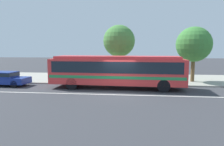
# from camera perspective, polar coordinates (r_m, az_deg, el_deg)

# --- Properties ---
(ground_plane) EXTENTS (120.00, 120.00, 0.00)m
(ground_plane) POSITION_cam_1_polar(r_m,az_deg,el_deg) (16.06, 1.85, -5.41)
(ground_plane) COLOR #36373B
(sidewalk_slab) EXTENTS (60.00, 8.00, 0.12)m
(sidewalk_slab) POSITION_cam_1_polar(r_m,az_deg,el_deg) (23.01, 3.24, -1.56)
(sidewalk_slab) COLOR #99978B
(sidewalk_slab) RESTS_ON ground_plane
(lane_stripe_center) EXTENTS (56.00, 0.16, 0.01)m
(lane_stripe_center) POSITION_cam_1_polar(r_m,az_deg,el_deg) (15.28, 1.62, -6.03)
(lane_stripe_center) COLOR silver
(lane_stripe_center) RESTS_ON ground_plane
(transit_bus) EXTENTS (11.35, 2.97, 2.76)m
(transit_bus) POSITION_cam_1_polar(r_m,az_deg,el_deg) (17.54, 1.33, 0.94)
(transit_bus) COLOR red
(transit_bus) RESTS_ON ground_plane
(sedan_behind_bus) EXTENTS (4.45, 1.92, 1.29)m
(sedan_behind_bus) POSITION_cam_1_polar(r_m,az_deg,el_deg) (21.32, -27.72, -1.19)
(sedan_behind_bus) COLOR navy
(sedan_behind_bus) RESTS_ON ground_plane
(pedestrian_waiting_near_sign) EXTENTS (0.47, 0.47, 1.61)m
(pedestrian_waiting_near_sign) POSITION_cam_1_polar(r_m,az_deg,el_deg) (19.57, 4.46, -0.09)
(pedestrian_waiting_near_sign) COLOR #312B32
(pedestrian_waiting_near_sign) RESTS_ON sidewalk_slab
(pedestrian_walking_along_curb) EXTENTS (0.48, 0.48, 1.73)m
(pedestrian_walking_along_curb) POSITION_cam_1_polar(r_m,az_deg,el_deg) (19.37, 9.73, -0.01)
(pedestrian_walking_along_curb) COLOR #353D30
(pedestrian_walking_along_curb) RESTS_ON sidewalk_slab
(pedestrian_standing_by_tree) EXTENTS (0.48, 0.48, 1.71)m
(pedestrian_standing_by_tree) POSITION_cam_1_polar(r_m,az_deg,el_deg) (21.06, -9.71, 0.48)
(pedestrian_standing_by_tree) COLOR #6C5D55
(pedestrian_standing_by_tree) RESTS_ON sidewalk_slab
(bus_stop_sign) EXTENTS (0.11, 0.44, 2.50)m
(bus_stop_sign) POSITION_cam_1_polar(r_m,az_deg,el_deg) (19.26, 13.38, 1.62)
(bus_stop_sign) COLOR gray
(bus_stop_sign) RESTS_ON sidewalk_slab
(street_tree_near_stop) EXTENTS (3.27, 3.27, 5.68)m
(street_tree_near_stop) POSITION_cam_1_polar(r_m,az_deg,el_deg) (21.50, 1.96, 8.77)
(street_tree_near_stop) COLOR brown
(street_tree_near_stop) RESTS_ON sidewalk_slab
(street_tree_mid_block) EXTENTS (3.44, 3.44, 5.40)m
(street_tree_mid_block) POSITION_cam_1_polar(r_m,az_deg,el_deg) (21.92, 21.67, 7.33)
(street_tree_mid_block) COLOR brown
(street_tree_mid_block) RESTS_ON sidewalk_slab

